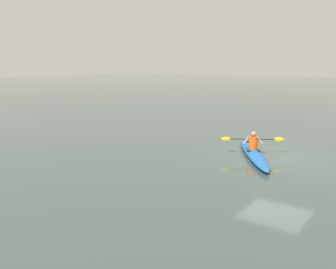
# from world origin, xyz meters

# --- Properties ---
(ground_plane) EXTENTS (160.00, 160.00, 0.00)m
(ground_plane) POSITION_xyz_m (0.00, 0.00, 0.00)
(ground_plane) COLOR #384742
(kayak) EXTENTS (3.25, 4.48, 0.28)m
(kayak) POSITION_xyz_m (0.77, 0.74, 0.14)
(kayak) COLOR #1959A5
(kayak) RESTS_ON ground
(kayaker) EXTENTS (2.10, 1.41, 0.72)m
(kayaker) POSITION_xyz_m (0.85, 0.62, 0.59)
(kayaker) COLOR #E04C14
(kayaker) RESTS_ON kayak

